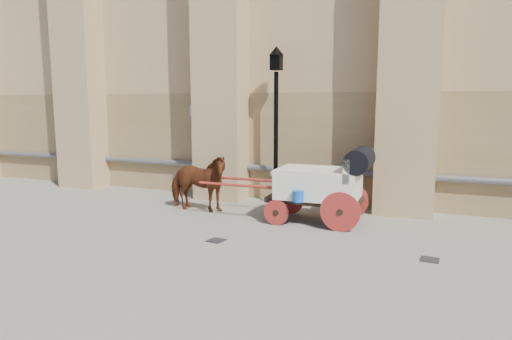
% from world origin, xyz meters
% --- Properties ---
extents(ground, '(90.00, 90.00, 0.00)m').
position_xyz_m(ground, '(0.00, 0.00, 0.00)').
color(ground, gray).
rests_on(ground, ground).
extents(horse, '(0.79, 1.74, 1.47)m').
position_xyz_m(horse, '(-0.86, 1.94, 0.73)').
color(horse, '#642F14').
rests_on(horse, ground).
extents(carriage, '(4.01, 1.43, 1.75)m').
position_xyz_m(carriage, '(2.37, 2.03, 0.94)').
color(carriage, black).
rests_on(carriage, ground).
extents(street_lamp, '(0.39, 0.39, 4.18)m').
position_xyz_m(street_lamp, '(0.69, 3.47, 2.24)').
color(street_lamp, black).
rests_on(street_lamp, ground).
extents(drain_grate_near, '(0.37, 0.37, 0.01)m').
position_xyz_m(drain_grate_near, '(0.71, -0.13, 0.01)').
color(drain_grate_near, black).
rests_on(drain_grate_near, ground).
extents(drain_grate_far, '(0.34, 0.34, 0.01)m').
position_xyz_m(drain_grate_far, '(4.69, 0.26, 0.01)').
color(drain_grate_far, black).
rests_on(drain_grate_far, ground).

